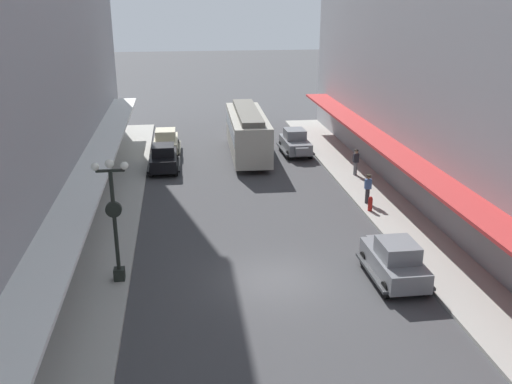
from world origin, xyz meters
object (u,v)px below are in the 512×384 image
object	(u,v)px
parked_car_2	(164,157)
lamp_post_with_clock	(114,216)
pedestrian_1	(368,189)
parked_car_3	(395,260)
streetcar	(248,131)
parked_car_1	(166,141)
parked_car_0	(295,142)
pedestrian_0	(356,162)
fire_hydrant	(370,204)

from	to	relation	value
parked_car_2	lamp_post_with_clock	size ratio (longest dim) A/B	0.83
lamp_post_with_clock	pedestrian_1	distance (m)	15.02
parked_car_3	streetcar	world-z (taller)	streetcar
parked_car_1	streetcar	distance (m)	6.22
lamp_post_with_clock	parked_car_3	bearing A→B (deg)	-6.67
parked_car_3	pedestrian_1	bearing A→B (deg)	78.78
parked_car_1	lamp_post_with_clock	world-z (taller)	lamp_post_with_clock
parked_car_0	pedestrian_0	size ratio (longest dim) A/B	2.57
parked_car_0	fire_hydrant	xyz separation A→B (m)	(1.65, -12.29, -0.38)
parked_car_0	pedestrian_0	bearing A→B (deg)	-65.10
lamp_post_with_clock	pedestrian_0	world-z (taller)	lamp_post_with_clock
parked_car_3	fire_hydrant	bearing A→B (deg)	78.66
lamp_post_with_clock	pedestrian_1	world-z (taller)	lamp_post_with_clock
pedestrian_0	parked_car_1	bearing A→B (deg)	148.43
lamp_post_with_clock	pedestrian_0	bearing A→B (deg)	41.97
lamp_post_with_clock	pedestrian_0	distance (m)	18.76
streetcar	parked_car_0	bearing A→B (deg)	2.80
streetcar	fire_hydrant	world-z (taller)	streetcar
parked_car_2	streetcar	xyz separation A→B (m)	(6.00, 2.72, 0.96)
parked_car_0	parked_car_1	distance (m)	9.60
parked_car_0	lamp_post_with_clock	xyz separation A→B (m)	(-11.10, -18.44, 2.04)
pedestrian_1	parked_car_1	bearing A→B (deg)	131.78
parked_car_0	pedestrian_1	xyz separation A→B (m)	(1.86, -11.13, 0.07)
parked_car_0	parked_car_3	size ratio (longest dim) A/B	1.01
parked_car_0	parked_car_2	xyz separation A→B (m)	(-9.56, -2.90, 0.00)
parked_car_0	fire_hydrant	size ratio (longest dim) A/B	5.23
parked_car_3	pedestrian_1	world-z (taller)	parked_car_3
parked_car_2	parked_car_3	world-z (taller)	same
parked_car_1	pedestrian_1	world-z (taller)	parked_car_1
parked_car_0	fire_hydrant	bearing A→B (deg)	-82.36
parked_car_0	streetcar	distance (m)	3.70
pedestrian_0	pedestrian_1	size ratio (longest dim) A/B	1.00
streetcar	lamp_post_with_clock	world-z (taller)	lamp_post_with_clock
parked_car_0	streetcar	world-z (taller)	streetcar
lamp_post_with_clock	fire_hydrant	xyz separation A→B (m)	(12.75, 6.14, -2.42)
streetcar	pedestrian_1	xyz separation A→B (m)	(5.43, -10.95, -0.89)
fire_hydrant	pedestrian_1	xyz separation A→B (m)	(0.22, 1.17, 0.45)
fire_hydrant	pedestrian_1	world-z (taller)	pedestrian_1
parked_car_0	pedestrian_0	xyz separation A→B (m)	(2.77, -5.96, 0.07)
parked_car_1	pedestrian_0	distance (m)	14.36
lamp_post_with_clock	fire_hydrant	world-z (taller)	lamp_post_with_clock
parked_car_3	lamp_post_with_clock	xyz separation A→B (m)	(-11.25, 1.32, 2.04)
parked_car_3	pedestrian_0	size ratio (longest dim) A/B	2.55
parked_car_0	pedestrian_1	world-z (taller)	parked_car_0
parked_car_1	pedestrian_1	size ratio (longest dim) A/B	2.56
streetcar	fire_hydrant	bearing A→B (deg)	-66.71
parked_car_1	parked_car_0	bearing A→B (deg)	-9.33
pedestrian_1	fire_hydrant	bearing A→B (deg)	-100.46
lamp_post_with_clock	streetcar	bearing A→B (deg)	67.58
pedestrian_0	parked_car_3	bearing A→B (deg)	-100.74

